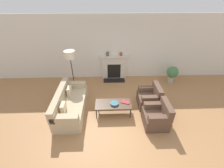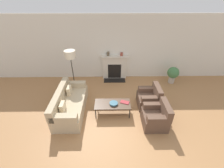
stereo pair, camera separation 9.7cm
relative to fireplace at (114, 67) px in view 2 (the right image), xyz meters
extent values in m
plane|color=#A87547|center=(0.23, -2.86, -0.56)|extent=(18.00, 18.00, 0.00)
cube|color=silver|center=(0.23, 0.14, 0.89)|extent=(18.00, 0.06, 2.90)
cube|color=beige|center=(0.00, 0.01, -0.01)|extent=(1.13, 0.20, 1.10)
cube|color=black|center=(0.00, -0.07, -0.16)|extent=(0.62, 0.04, 0.71)
cube|color=black|center=(0.00, -0.27, -0.55)|extent=(1.02, 0.40, 0.02)
cube|color=beige|center=(0.00, -0.02, 0.56)|extent=(1.25, 0.28, 0.05)
cube|color=tan|center=(-1.58, -2.36, -0.33)|extent=(0.88, 2.03, 0.46)
cube|color=tan|center=(-1.93, -2.36, 0.09)|extent=(0.20, 2.03, 0.39)
cube|color=tan|center=(-1.58, -3.26, 0.00)|extent=(0.81, 0.22, 0.21)
cube|color=tan|center=(-1.58, -1.46, 0.00)|extent=(0.81, 0.22, 0.21)
cube|color=beige|center=(-1.71, -2.82, 0.04)|extent=(0.12, 0.32, 0.28)
cube|color=beige|center=(-1.71, -1.90, 0.04)|extent=(0.12, 0.32, 0.28)
cube|color=brown|center=(1.18, -3.03, -0.34)|extent=(0.74, 0.78, 0.43)
cube|color=brown|center=(1.47, -3.03, 0.07)|extent=(0.18, 0.78, 0.40)
cube|color=brown|center=(1.18, -2.72, -0.03)|extent=(0.66, 0.18, 0.19)
cube|color=brown|center=(1.18, -3.33, -0.03)|extent=(0.66, 0.18, 0.19)
cube|color=brown|center=(1.18, -2.08, -0.34)|extent=(0.74, 0.78, 0.43)
cube|color=brown|center=(1.47, -2.08, 0.07)|extent=(0.18, 0.78, 0.40)
cube|color=brown|center=(1.18, -1.78, -0.03)|extent=(0.66, 0.18, 0.19)
cube|color=brown|center=(1.18, -2.38, -0.03)|extent=(0.66, 0.18, 0.19)
cube|color=#4C3828|center=(-0.14, -2.48, -0.15)|extent=(1.22, 0.57, 0.03)
cylinder|color=black|center=(-0.71, -2.72, -0.36)|extent=(0.03, 0.03, 0.39)
cylinder|color=black|center=(0.43, -2.72, -0.36)|extent=(0.03, 0.03, 0.39)
cylinder|color=black|center=(-0.71, -2.23, -0.36)|extent=(0.03, 0.03, 0.39)
cylinder|color=black|center=(0.43, -2.23, -0.36)|extent=(0.03, 0.03, 0.39)
cylinder|color=#38667A|center=(-0.10, -2.51, -0.13)|extent=(0.10, 0.10, 0.02)
cylinder|color=#38667A|center=(-0.10, -2.51, -0.10)|extent=(0.28, 0.28, 0.05)
cube|color=#9E2D33|center=(0.28, -2.42, -0.13)|extent=(0.33, 0.26, 0.02)
cylinder|color=black|center=(-1.70, -1.08, -0.54)|extent=(0.35, 0.35, 0.03)
cylinder|color=black|center=(-1.70, -1.08, 0.23)|extent=(0.03, 0.03, 1.53)
cylinder|color=beige|center=(-1.70, -1.08, 1.10)|extent=(0.42, 0.42, 0.28)
cylinder|color=brown|center=(-0.29, 0.01, 0.68)|extent=(0.12, 0.12, 0.18)
cylinder|color=brown|center=(0.31, 0.01, 0.66)|extent=(0.12, 0.12, 0.14)
cylinder|color=#B2A899|center=(2.64, -0.48, -0.41)|extent=(0.27, 0.27, 0.29)
sphere|color=#477A47|center=(2.64, -0.48, -0.04)|extent=(0.51, 0.51, 0.51)
camera|label=1|loc=(-0.31, -6.40, 3.17)|focal=24.00mm
camera|label=2|loc=(-0.22, -6.40, 3.17)|focal=24.00mm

